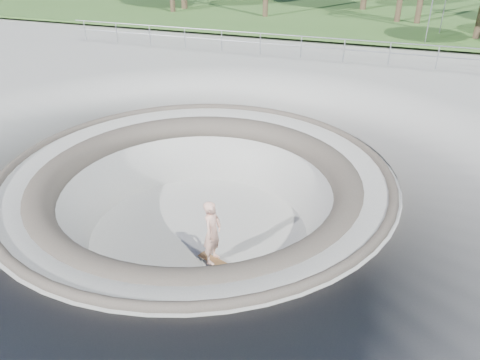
{
  "coord_description": "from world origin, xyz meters",
  "views": [
    {
      "loc": [
        4.72,
        -9.89,
        5.68
      ],
      "look_at": [
        1.18,
        0.1,
        -0.1
      ],
      "focal_mm": 35.0,
      "sensor_mm": 36.0,
      "label": 1
    }
  ],
  "objects": [
    {
      "name": "safety_railing",
      "position": [
        0.0,
        12.0,
        0.69
      ],
      "size": [
        25.0,
        0.06,
        1.03
      ],
      "color": "gray",
      "rests_on": "ground"
    },
    {
      "name": "ground",
      "position": [
        0.0,
        0.0,
        0.0
      ],
      "size": [
        180.0,
        180.0,
        0.0
      ],
      "primitive_type": "plane",
      "color": "#9D9E99",
      "rests_on": "ground"
    },
    {
      "name": "skate_bowl",
      "position": [
        0.0,
        0.0,
        -1.83
      ],
      "size": [
        14.0,
        14.0,
        4.1
      ],
      "color": "#9D9E99",
      "rests_on": "ground"
    },
    {
      "name": "skateboard",
      "position": [
        0.91,
        -1.18,
        -1.83
      ],
      "size": [
        0.91,
        0.53,
        0.09
      ],
      "color": "brown",
      "rests_on": "ground"
    },
    {
      "name": "skater",
      "position": [
        0.91,
        -1.18,
        -0.95
      ],
      "size": [
        0.43,
        0.64,
        1.71
      ],
      "primitive_type": "imported",
      "rotation": [
        0.0,
        0.0,
        1.53
      ],
      "color": "#E4AA93",
      "rests_on": "skateboard"
    },
    {
      "name": "distant_hills",
      "position": [
        3.78,
        57.17,
        -7.02
      ],
      "size": [
        103.2,
        45.0,
        28.6
      ],
      "color": "brown",
      "rests_on": "ground"
    }
  ]
}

